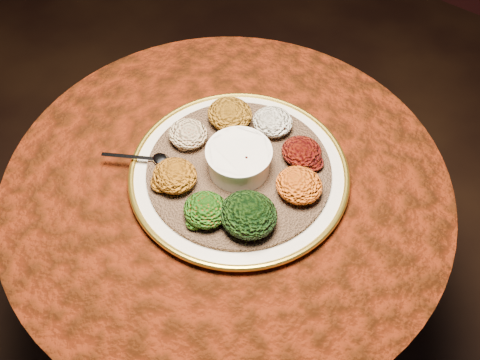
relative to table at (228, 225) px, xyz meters
The scene contains 13 objects.
table is the anchor object (origin of this frame).
platter 0.19m from the table, 60.06° to the left, with size 0.48×0.48×0.02m.
injera 0.21m from the table, 60.06° to the left, with size 0.39×0.39×0.01m, color #855E42.
stew_bowl 0.24m from the table, 60.06° to the left, with size 0.14×0.14×0.06m.
spoon 0.26m from the table, 154.89° to the right, with size 0.14×0.09×0.01m.
portion_ayib 0.28m from the table, 88.04° to the left, with size 0.09×0.09×0.04m, color white.
portion_kitfo 0.28m from the table, 51.09° to the left, with size 0.09×0.08×0.04m, color black.
portion_tikil 0.28m from the table, 18.69° to the left, with size 0.10×0.09×0.05m, color #A35E0D.
portion_gomen 0.27m from the table, 32.50° to the right, with size 0.11×0.11×0.05m, color black.
portion_mixveg 0.26m from the table, 72.01° to the right, with size 0.09×0.08×0.04m, color #AA290B.
portion_kik 0.25m from the table, 129.13° to the right, with size 0.09×0.09×0.04m, color #A2570E.
portion_timatim 0.26m from the table, behind, with size 0.09×0.08×0.04m, color maroon.
portion_shiro 0.27m from the table, 124.54° to the left, with size 0.10×0.10×0.05m, color #8C5510.
Camera 1 is at (0.43, -0.52, 1.65)m, focal length 40.00 mm.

